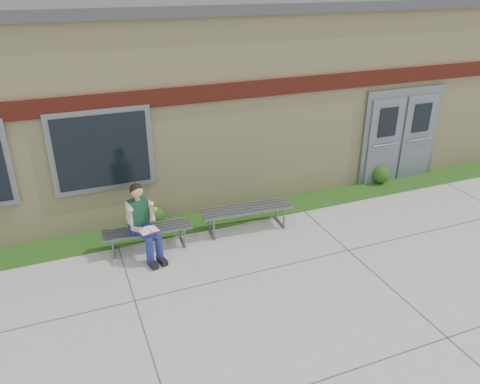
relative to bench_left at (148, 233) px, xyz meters
name	(u,v)px	position (x,y,z in m)	size (l,w,h in m)	color
ground	(315,277)	(2.46, -1.98, -0.33)	(80.00, 80.00, 0.00)	#9E9E99
grass_strip	(255,211)	(2.46, 0.62, -0.32)	(16.00, 0.80, 0.02)	#234412
school_building	(204,84)	(2.46, 4.00, 1.78)	(16.20, 6.22, 4.20)	beige
bench_left	(148,233)	(0.00, 0.00, 0.00)	(1.66, 0.55, 0.42)	slate
bench_right	(246,213)	(2.00, 0.00, 0.04)	(1.87, 0.63, 0.48)	slate
girl	(143,221)	(-0.09, -0.21, 0.38)	(0.58, 0.90, 1.38)	navy
shrub_mid	(156,215)	(0.34, 0.87, -0.12)	(0.36, 0.36, 0.36)	#234412
shrub_east	(380,174)	(5.93, 0.87, -0.09)	(0.44, 0.44, 0.44)	#234412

